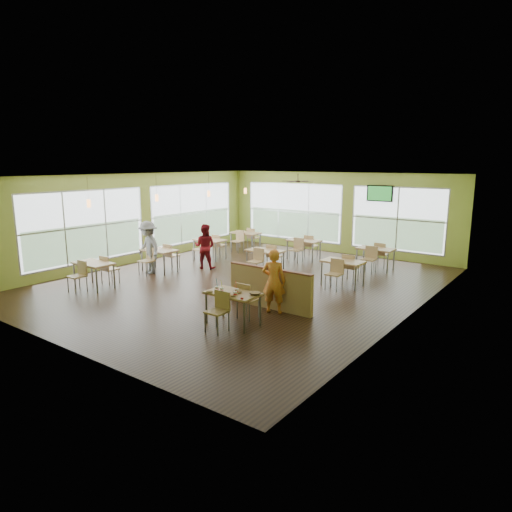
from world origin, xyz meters
name	(u,v)px	position (x,y,z in m)	size (l,w,h in m)	color
room	(244,231)	(0.00, 0.00, 1.60)	(12.00, 12.04, 3.20)	black
window_bays	(239,218)	(-2.65, 3.08, 1.48)	(9.24, 10.24, 2.38)	white
main_table	(233,298)	(2.00, -3.00, 0.63)	(1.22, 1.52, 0.87)	tan
half_wall_divider	(270,288)	(2.00, -1.55, 0.52)	(2.40, 0.14, 1.04)	tan
dining_tables	(251,250)	(-1.05, 1.71, 0.63)	(6.92, 8.72, 0.87)	tan
pendant_lights	(183,196)	(-3.20, 0.68, 2.45)	(0.11, 7.31, 0.86)	#2D2119
ceiling_fan	(298,181)	(0.00, 3.00, 2.95)	(1.25, 1.25, 0.29)	#2D2119
tv_backwall	(380,193)	(1.80, 5.90, 2.45)	(1.00, 0.07, 0.60)	black
man_plaid	(274,281)	(2.26, -1.77, 0.79)	(0.58, 0.38, 1.58)	#F0591A
patron_maroon	(205,246)	(-2.28, 0.73, 0.77)	(0.75, 0.58, 1.54)	maroon
patron_grey	(148,247)	(-3.29, -0.87, 0.86)	(1.12, 0.64, 1.72)	slate
cup_blue	(217,289)	(1.68, -3.16, 0.82)	(0.09, 0.09, 0.33)	white
cup_yellow	(222,290)	(1.82, -3.17, 0.81)	(0.09, 0.09, 0.32)	white
cup_red_near	(236,291)	(2.15, -3.06, 0.82)	(0.09, 0.09, 0.33)	white
cup_red_far	(235,294)	(2.24, -3.22, 0.81)	(0.08, 0.08, 0.30)	white
food_basket	(255,293)	(2.51, -2.86, 0.78)	(0.25, 0.25, 0.06)	black
ketchup_cup	(242,298)	(2.47, -3.27, 0.76)	(0.07, 0.07, 0.03)	#990C00
wrapper_left	(210,291)	(1.58, -3.30, 0.77)	(0.16, 0.15, 0.04)	#9F784D
wrapper_mid	(237,292)	(2.10, -2.97, 0.78)	(0.22, 0.20, 0.05)	#9F784D
wrapper_right	(233,295)	(2.19, -3.23, 0.77)	(0.16, 0.14, 0.04)	#9F784D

